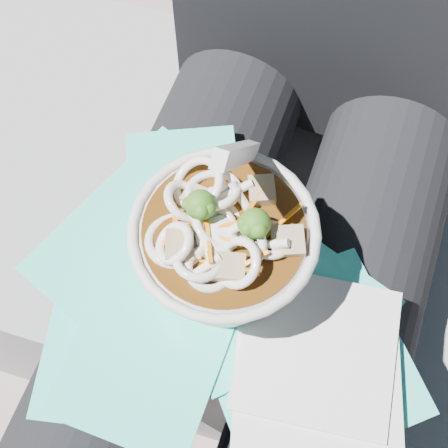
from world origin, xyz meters
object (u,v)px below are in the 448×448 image
(stone_ledge, at_px, (275,266))
(person_body, at_px, (282,203))
(udon_bowl, at_px, (223,245))
(plastic_bag, at_px, (217,299))
(lap, at_px, (252,292))

(stone_ledge, distance_m, person_body, 0.32)
(person_body, relative_size, udon_bowl, 5.03)
(stone_ledge, distance_m, udon_bowl, 0.47)
(stone_ledge, relative_size, person_body, 1.02)
(plastic_bag, bearing_deg, person_body, 81.03)
(person_body, distance_m, plastic_bag, 0.15)
(stone_ledge, relative_size, lap, 2.08)
(lap, bearing_deg, person_body, 90.00)
(stone_ledge, bearing_deg, lap, -90.00)
(lap, distance_m, plastic_bag, 0.10)
(person_body, xyz_separation_m, plastic_bag, (-0.02, -0.14, 0.05))
(stone_ledge, relative_size, plastic_bag, 2.61)
(plastic_bag, bearing_deg, lap, 64.14)
(stone_ledge, bearing_deg, udon_bowl, -98.30)
(stone_ledge, xyz_separation_m, lap, (0.00, -0.15, 0.29))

